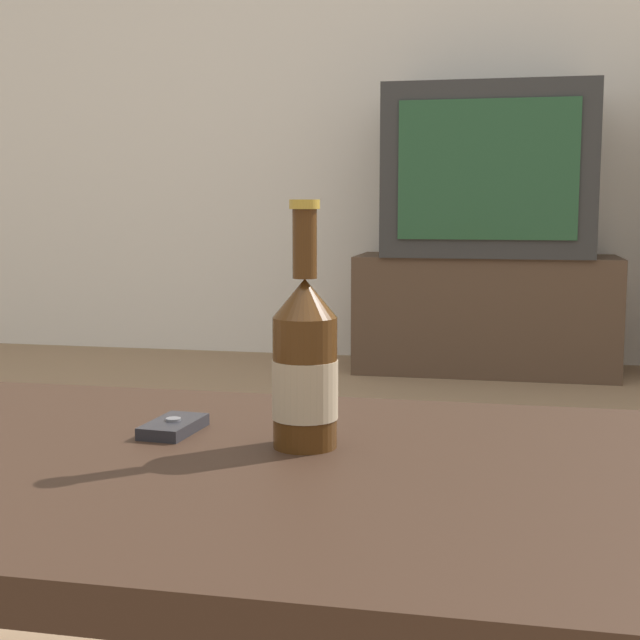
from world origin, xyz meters
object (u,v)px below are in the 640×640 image
at_px(television, 489,172).
at_px(cell_phone, 174,426).
at_px(beer_bottle, 305,364).
at_px(tv_stand, 485,314).

bearing_deg(television, cell_phone, -96.37).
xyz_separation_m(beer_bottle, cell_phone, (-0.16, 0.03, -0.08)).
bearing_deg(beer_bottle, television, 87.15).
bearing_deg(television, tv_stand, 90.00).
bearing_deg(cell_phone, beer_bottle, -5.10).
xyz_separation_m(tv_stand, beer_bottle, (-0.13, -2.69, 0.26)).
distance_m(television, cell_phone, 2.70).
height_order(tv_stand, television, television).
height_order(tv_stand, cell_phone, tv_stand).
height_order(tv_stand, beer_bottle, beer_bottle).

